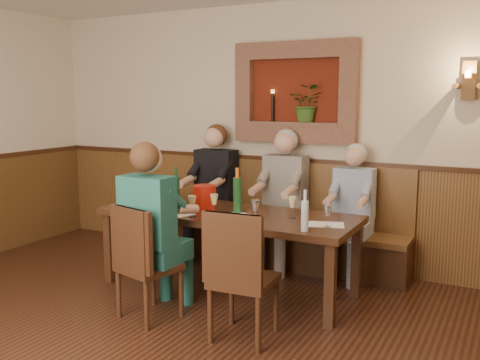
% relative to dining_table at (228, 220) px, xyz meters
% --- Properties ---
extents(room_shell, '(6.04, 6.04, 2.82)m').
position_rel_dining_table_xyz_m(room_shell, '(0.00, -1.85, 1.21)').
color(room_shell, beige).
rests_on(room_shell, ground).
extents(wainscoting, '(6.02, 6.02, 1.15)m').
position_rel_dining_table_xyz_m(wainscoting, '(0.00, -1.85, -0.09)').
color(wainscoting, '#4C3115').
rests_on(wainscoting, ground).
extents(wall_niche, '(1.36, 0.30, 1.06)m').
position_rel_dining_table_xyz_m(wall_niche, '(0.24, 1.09, 1.13)').
color(wall_niche, '#591A0C').
rests_on(wall_niche, ground).
extents(wall_sconce, '(0.25, 0.20, 0.35)m').
position_rel_dining_table_xyz_m(wall_sconce, '(1.90, 1.08, 1.27)').
color(wall_sconce, '#4C3115').
rests_on(wall_sconce, ground).
extents(dining_table, '(2.40, 0.90, 0.75)m').
position_rel_dining_table_xyz_m(dining_table, '(0.00, 0.00, 0.00)').
color(dining_table, '#391C11').
rests_on(dining_table, ground).
extents(bench, '(3.00, 0.45, 1.11)m').
position_rel_dining_table_xyz_m(bench, '(0.00, 0.94, -0.35)').
color(bench, '#381E0F').
rests_on(bench, ground).
extents(chair_near_left, '(0.51, 0.51, 0.96)m').
position_rel_dining_table_xyz_m(chair_near_left, '(-0.26, -0.88, -0.40)').
color(chair_near_left, '#391C11').
rests_on(chair_near_left, ground).
extents(chair_near_right, '(0.48, 0.48, 1.00)m').
position_rel_dining_table_xyz_m(chair_near_right, '(0.60, -0.85, -0.38)').
color(chair_near_right, '#391C11').
rests_on(chair_near_right, ground).
extents(person_bench_left, '(0.45, 0.56, 1.50)m').
position_rel_dining_table_xyz_m(person_bench_left, '(-0.67, 0.84, -0.05)').
color(person_bench_left, black).
rests_on(person_bench_left, ground).
extents(person_bench_mid, '(0.44, 0.54, 1.48)m').
position_rel_dining_table_xyz_m(person_bench_mid, '(0.18, 0.84, -0.06)').
color(person_bench_mid, '#5E5956').
rests_on(person_bench_mid, ground).
extents(person_bench_right, '(0.39, 0.48, 1.35)m').
position_rel_dining_table_xyz_m(person_bench_right, '(0.92, 0.84, -0.12)').
color(person_bench_right, navy).
rests_on(person_bench_right, ground).
extents(person_chair_front, '(0.43, 0.53, 1.46)m').
position_rel_dining_table_xyz_m(person_chair_front, '(-0.26, -0.78, -0.07)').
color(person_chair_front, navy).
rests_on(person_chair_front, ground).
extents(spittoon_bucket, '(0.28, 0.28, 0.24)m').
position_rel_dining_table_xyz_m(spittoon_bucket, '(-0.21, -0.07, 0.20)').
color(spittoon_bucket, red).
rests_on(spittoon_bucket, dining_table).
extents(wine_bottle_green_a, '(0.08, 0.08, 0.42)m').
position_rel_dining_table_xyz_m(wine_bottle_green_a, '(0.09, 0.01, 0.25)').
color(wine_bottle_green_a, '#19471E').
rests_on(wine_bottle_green_a, dining_table).
extents(wine_bottle_green_b, '(0.08, 0.08, 0.38)m').
position_rel_dining_table_xyz_m(wine_bottle_green_b, '(-0.59, 0.01, 0.23)').
color(wine_bottle_green_b, '#19471E').
rests_on(wine_bottle_green_b, dining_table).
extents(water_bottle, '(0.07, 0.07, 0.33)m').
position_rel_dining_table_xyz_m(water_bottle, '(0.88, -0.33, 0.21)').
color(water_bottle, silver).
rests_on(water_bottle, dining_table).
extents(tasting_sheet_a, '(0.28, 0.23, 0.00)m').
position_rel_dining_table_xyz_m(tasting_sheet_a, '(-0.76, -0.05, 0.08)').
color(tasting_sheet_a, white).
rests_on(tasting_sheet_a, dining_table).
extents(tasting_sheet_b, '(0.31, 0.26, 0.00)m').
position_rel_dining_table_xyz_m(tasting_sheet_b, '(0.16, -0.08, 0.08)').
color(tasting_sheet_b, white).
rests_on(tasting_sheet_b, dining_table).
extents(tasting_sheet_c, '(0.34, 0.29, 0.00)m').
position_rel_dining_table_xyz_m(tasting_sheet_c, '(0.97, -0.05, 0.08)').
color(tasting_sheet_c, white).
rests_on(tasting_sheet_c, dining_table).
extents(tasting_sheet_d, '(0.35, 0.31, 0.00)m').
position_rel_dining_table_xyz_m(tasting_sheet_d, '(-0.37, -0.28, 0.08)').
color(tasting_sheet_d, white).
rests_on(tasting_sheet_d, dining_table).
extents(wine_glass_0, '(0.08, 0.08, 0.19)m').
position_rel_dining_table_xyz_m(wine_glass_0, '(-0.18, -0.33, 0.17)').
color(wine_glass_0, '#E8D78A').
rests_on(wine_glass_0, dining_table).
extents(wine_glass_1, '(0.08, 0.08, 0.19)m').
position_rel_dining_table_xyz_m(wine_glass_1, '(1.00, -0.13, 0.17)').
color(wine_glass_1, white).
rests_on(wine_glass_1, dining_table).
extents(wine_glass_2, '(0.08, 0.08, 0.19)m').
position_rel_dining_table_xyz_m(wine_glass_2, '(-0.75, 0.11, 0.17)').
color(wine_glass_2, white).
rests_on(wine_glass_2, dining_table).
extents(wine_glass_3, '(0.08, 0.08, 0.19)m').
position_rel_dining_table_xyz_m(wine_glass_3, '(0.62, 0.05, 0.17)').
color(wine_glass_3, '#E8D78A').
rests_on(wine_glass_3, dining_table).
extents(wine_glass_4, '(0.08, 0.08, 0.19)m').
position_rel_dining_table_xyz_m(wine_glass_4, '(-0.05, -0.17, 0.17)').
color(wine_glass_4, '#E8D78A').
rests_on(wine_glass_4, dining_table).
extents(wine_glass_5, '(0.08, 0.08, 0.19)m').
position_rel_dining_table_xyz_m(wine_glass_5, '(-0.91, -0.09, 0.17)').
color(wine_glass_5, '#E8D78A').
rests_on(wine_glass_5, dining_table).
extents(wine_glass_6, '(0.08, 0.08, 0.19)m').
position_rel_dining_table_xyz_m(wine_glass_6, '(-0.31, 0.14, 0.17)').
color(wine_glass_6, white).
rests_on(wine_glass_6, dining_table).
extents(wine_glass_7, '(0.08, 0.08, 0.19)m').
position_rel_dining_table_xyz_m(wine_glass_7, '(0.40, -0.23, 0.17)').
color(wine_glass_7, white).
rests_on(wine_glass_7, dining_table).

